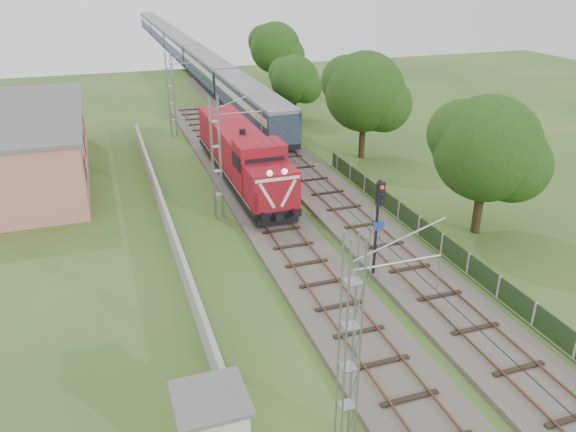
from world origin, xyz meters
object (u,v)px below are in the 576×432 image
object	(u,v)px
locomotive	(242,154)
relay_hut	(212,425)
coach_rake	(181,46)
signal_post	(378,213)

from	to	relation	value
locomotive	relay_hut	size ratio (longest dim) A/B	7.17
locomotive	relay_hut	bearing A→B (deg)	-106.74
coach_rake	relay_hut	size ratio (longest dim) A/B	44.51
coach_rake	signal_post	xyz separation A→B (m)	(-2.01, -75.81, 1.32)
coach_rake	relay_hut	world-z (taller)	coach_rake
locomotive	relay_hut	xyz separation A→B (m)	(-7.40, -24.60, -1.06)
coach_rake	signal_post	world-z (taller)	signal_post
locomotive	coach_rake	xyz separation A→B (m)	(5.00, 59.91, 0.15)
coach_rake	signal_post	size ratio (longest dim) A/B	20.04
coach_rake	locomotive	bearing A→B (deg)	-94.77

